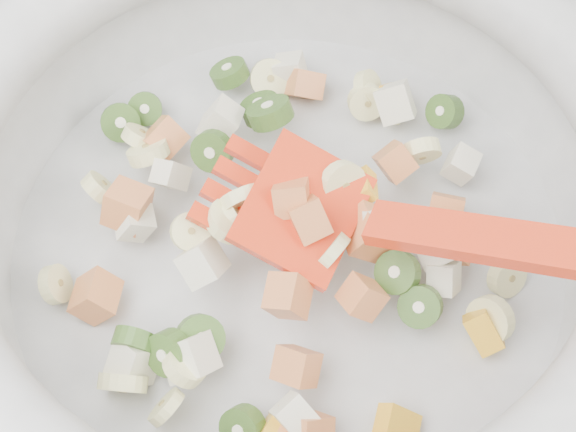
# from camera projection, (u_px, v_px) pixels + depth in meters

# --- Properties ---
(mixing_bowl) EXTENTS (0.49, 0.43, 0.16)m
(mixing_bowl) POSITION_uv_depth(u_px,v_px,m) (289.00, 202.00, 0.49)
(mixing_bowl) COLOR silver
(mixing_bowl) RESTS_ON counter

